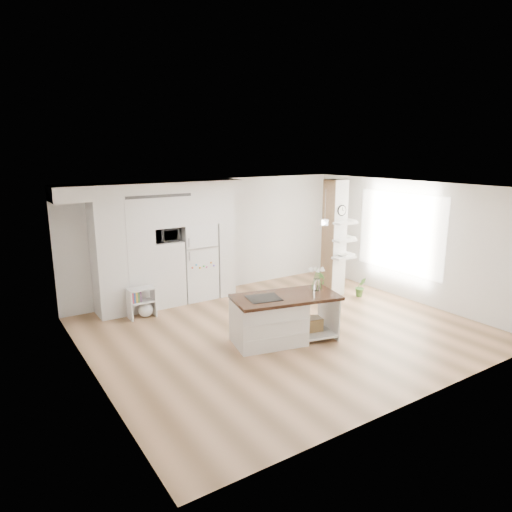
{
  "coord_description": "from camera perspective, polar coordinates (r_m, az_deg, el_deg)",
  "views": [
    {
      "loc": [
        -4.89,
        -6.53,
        3.37
      ],
      "look_at": [
        -0.07,
        0.9,
        1.29
      ],
      "focal_mm": 32.0,
      "sensor_mm": 36.0,
      "label": 1
    }
  ],
  "objects": [
    {
      "name": "floor",
      "position": [
        8.83,
        3.6,
        -9.23
      ],
      "size": [
        7.0,
        6.0,
        0.01
      ],
      "primitive_type": "cube",
      "color": "tan",
      "rests_on": "ground"
    },
    {
      "name": "column",
      "position": [
        10.76,
        10.32,
        2.2
      ],
      "size": [
        0.69,
        0.9,
        2.7
      ],
      "color": "silver",
      "rests_on": "floor"
    },
    {
      "name": "microwave",
      "position": [
        10.01,
        -11.25,
        2.62
      ],
      "size": [
        0.54,
        0.37,
        0.3
      ],
      "primitive_type": "imported",
      "color": "#2D2D2D",
      "rests_on": "cabinet_wall"
    },
    {
      "name": "floor_plant_b",
      "position": [
        10.96,
        8.28,
        -3.34
      ],
      "size": [
        0.31,
        0.31,
        0.54
      ],
      "primitive_type": "imported",
      "rotation": [
        0.0,
        0.0,
        -0.04
      ],
      "color": "#477E32",
      "rests_on": "floor"
    },
    {
      "name": "cabinet_wall",
      "position": [
        10.0,
        -12.26,
        2.19
      ],
      "size": [
        4.0,
        0.71,
        2.7
      ],
      "color": "silver",
      "rests_on": "floor"
    },
    {
      "name": "bookshelf",
      "position": [
        9.64,
        -13.95,
        -5.87
      ],
      "size": [
        0.53,
        0.31,
        0.63
      ],
      "rotation": [
        0.0,
        0.0,
        0.0
      ],
      "color": "silver",
      "rests_on": "floor"
    },
    {
      "name": "kitchen_island",
      "position": [
        8.16,
        2.35,
        -7.8
      ],
      "size": [
        2.02,
        1.28,
        1.41
      ],
      "rotation": [
        0.0,
        0.0,
        -0.22
      ],
      "color": "silver",
      "rests_on": "floor"
    },
    {
      "name": "floor_plant_a",
      "position": [
        10.95,
        12.94,
        -3.78
      ],
      "size": [
        0.31,
        0.28,
        0.46
      ],
      "primitive_type": "imported",
      "rotation": [
        0.0,
        0.0,
        -0.36
      ],
      "color": "#477E32",
      "rests_on": "floor"
    },
    {
      "name": "window",
      "position": [
        10.97,
        17.54,
        2.8
      ],
      "size": [
        0.0,
        2.4,
        2.4
      ],
      "primitive_type": "plane",
      "rotation": [
        1.57,
        0.0,
        -1.57
      ],
      "color": "white",
      "rests_on": "room"
    },
    {
      "name": "room",
      "position": [
        8.3,
        3.78,
        2.69
      ],
      "size": [
        7.04,
        6.04,
        2.72
      ],
      "color": "white",
      "rests_on": "ground"
    },
    {
      "name": "refrigerator",
      "position": [
        10.5,
        -7.41,
        -0.63
      ],
      "size": [
        0.78,
        0.69,
        1.75
      ],
      "color": "white",
      "rests_on": "floor"
    },
    {
      "name": "decor_bowl",
      "position": [
        10.61,
        10.79,
        0.1
      ],
      "size": [
        0.22,
        0.22,
        0.05
      ],
      "primitive_type": "imported",
      "color": "white",
      "rests_on": "column"
    },
    {
      "name": "shelf_plant",
      "position": [
        11.02,
        10.71,
        3.36
      ],
      "size": [
        0.27,
        0.23,
        0.3
      ],
      "primitive_type": "imported",
      "color": "#477E32",
      "rests_on": "column"
    },
    {
      "name": "pendant_light",
      "position": [
        9.47,
        11.57,
        5.38
      ],
      "size": [
        0.12,
        0.12,
        0.1
      ],
      "primitive_type": "cylinder",
      "color": "white",
      "rests_on": "room"
    }
  ]
}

